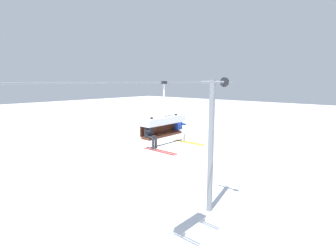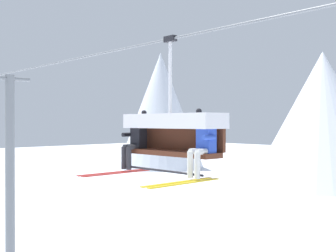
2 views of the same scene
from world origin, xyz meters
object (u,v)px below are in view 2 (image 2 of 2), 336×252
Objects in this scene: chairlift_chair at (173,128)px; skier_black at (134,140)px; lift_tower_near at (10,178)px; skier_blue at (202,143)px.

chairlift_chair is 1.05m from skier_black.
lift_tower_near reaches higher than chairlift_chair.
chairlift_chair reaches higher than skier_blue.
chairlift_chair is (9.86, -0.71, 2.05)m from lift_tower_near.
skier_black is at bearing -167.78° from chairlift_chair.
lift_tower_near is 5.07× the size of skier_black.
skier_black is at bearing -5.94° from lift_tower_near.
chairlift_chair is 1.05m from skier_blue.
lift_tower_near is 5.07× the size of skier_blue.
skier_black is 1.00× the size of skier_blue.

